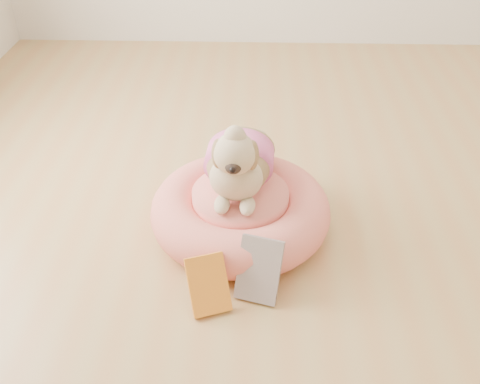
{
  "coord_description": "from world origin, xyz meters",
  "views": [
    {
      "loc": [
        -0.26,
        -1.53,
        1.4
      ],
      "look_at": [
        -0.31,
        0.1,
        0.22
      ],
      "focal_mm": 40.0,
      "sensor_mm": 36.0,
      "label": 1
    }
  ],
  "objects_px": {
    "dog": "(238,149)",
    "book_yellow": "(208,284)",
    "pet_bed": "(240,211)",
    "book_white": "(259,270)"
  },
  "relations": [
    {
      "from": "book_yellow",
      "to": "book_white",
      "type": "height_order",
      "value": "book_white"
    },
    {
      "from": "book_yellow",
      "to": "book_white",
      "type": "distance_m",
      "value": 0.18
    },
    {
      "from": "dog",
      "to": "book_yellow",
      "type": "distance_m",
      "value": 0.53
    },
    {
      "from": "dog",
      "to": "book_white",
      "type": "relative_size",
      "value": 2.08
    },
    {
      "from": "dog",
      "to": "book_yellow",
      "type": "relative_size",
      "value": 2.34
    },
    {
      "from": "pet_bed",
      "to": "dog",
      "type": "distance_m",
      "value": 0.27
    },
    {
      "from": "pet_bed",
      "to": "book_white",
      "type": "distance_m",
      "value": 0.36
    },
    {
      "from": "pet_bed",
      "to": "dog",
      "type": "relative_size",
      "value": 1.51
    },
    {
      "from": "pet_bed",
      "to": "dog",
      "type": "height_order",
      "value": "dog"
    },
    {
      "from": "book_yellow",
      "to": "dog",
      "type": "bearing_deg",
      "value": 59.84
    }
  ]
}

